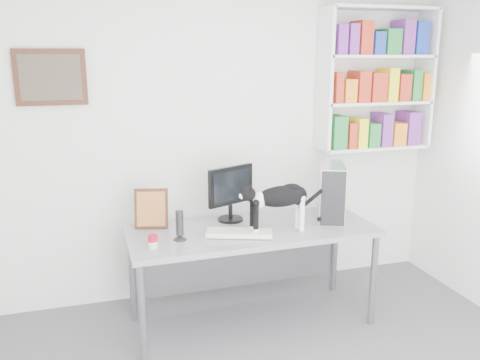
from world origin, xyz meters
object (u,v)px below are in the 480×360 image
Objects in this scene: bookshelf at (376,80)px; cat at (279,208)px; speaker at (180,225)px; monitor at (230,193)px; keyboard at (239,233)px; soup_can at (153,242)px; pc_tower at (331,191)px; leaning_print at (151,208)px; desk at (252,276)px.

cat is at bearing -150.13° from bookshelf.
monitor is at bearing 43.37° from speaker.
soup_can is (-0.64, -0.07, 0.03)m from keyboard.
keyboard is at bearing 6.26° from soup_can.
pc_tower reaches higher than soup_can.
speaker is 0.24m from soup_can.
speaker is at bearing -50.39° from leaning_print.
cat reaches higher than leaning_print.
speaker is at bearing -169.07° from monitor.
monitor is 0.57m from speaker.
keyboard is 0.87m from pc_tower.
speaker is 0.72× the size of leaning_print.
pc_tower is 0.56m from cat.
desk is 5.97× the size of leaning_print.
desk is 4.17× the size of monitor.
keyboard is at bearing -118.44° from monitor.
keyboard is at bearing 4.76° from speaker.
leaning_print is (-0.59, 0.36, 0.14)m from keyboard.
monitor is at bearing 12.92° from leaning_print.
bookshelf reaches higher than desk.
monitor reaches higher than keyboard.
monitor is 0.81m from pc_tower.
monitor is (-0.10, 0.24, 0.62)m from desk.
speaker is at bearing 172.63° from cat.
pc_tower is 1.49m from soup_can.
soup_can is (-2.09, -0.71, -1.02)m from bookshelf.
cat is at bearing -8.94° from leaning_print.
keyboard is 5.09× the size of soup_can.
desk is (-1.32, -0.54, -1.46)m from bookshelf.
speaker is at bearing -162.02° from bookshelf.
desk is 8.29× the size of speaker.
leaning_print is at bearing -172.06° from bookshelf.
bookshelf is at bearing 21.21° from desk.
leaning_print is at bearing 83.73° from soup_can.
cat is (0.89, -0.37, 0.03)m from leaning_print.
keyboard is at bearing -142.34° from desk.
bookshelf is at bearing -11.70° from monitor.
leaning_print is at bearing 153.62° from cat.
soup_can is 0.16× the size of cat.
pc_tower is (0.69, 0.08, 0.61)m from desk.
pc_tower reaches higher than keyboard.
bookshelf is 2.04m from desk.
soup_can is (-0.05, -0.43, -0.11)m from leaning_print.
keyboard is at bearing -17.46° from leaning_print.
soup_can is at bearing -168.04° from desk.
keyboard is 2.12× the size of speaker.
pc_tower is at bearing 6.97° from leaning_print.
cat is at bearing 3.28° from soup_can.
speaker is 0.37m from leaning_print.
bookshelf is 1.59m from cat.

